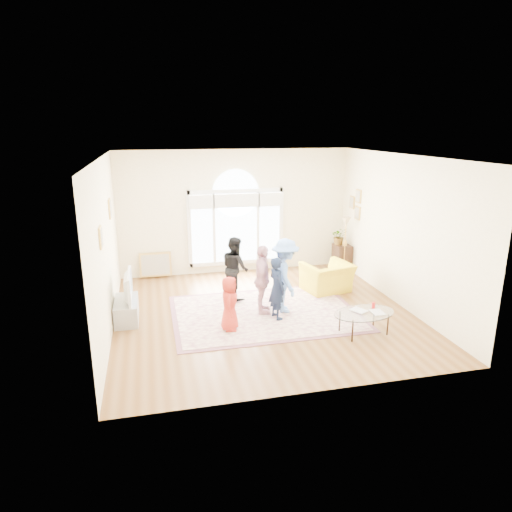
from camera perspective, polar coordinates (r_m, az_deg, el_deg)
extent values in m
plane|color=brown|center=(9.56, 0.95, -7.17)|extent=(6.00, 6.00, 0.00)
plane|color=#FFF3CB|center=(11.92, -2.56, 5.52)|extent=(6.00, 0.00, 6.00)
plane|color=#FFF3CB|center=(6.31, 7.72, -4.12)|extent=(6.00, 0.00, 6.00)
plane|color=#FFF3CB|center=(8.83, -18.24, 1.02)|extent=(0.00, 6.00, 6.00)
plane|color=#FFF3CB|center=(10.19, 17.60, 3.00)|extent=(0.00, 6.00, 6.00)
plane|color=white|center=(8.81, 1.05, 12.35)|extent=(6.00, 6.00, 0.00)
cube|color=white|center=(12.20, -2.45, -0.77)|extent=(2.50, 0.08, 0.10)
cube|color=white|center=(11.79, -2.56, 8.11)|extent=(2.50, 0.08, 0.10)
cube|color=white|center=(11.80, -8.34, 3.27)|extent=(0.10, 0.08, 2.00)
cube|color=white|center=(12.24, 3.13, 3.87)|extent=(0.10, 0.08, 2.00)
cube|color=#C6E2FF|center=(11.83, -6.77, 3.36)|extent=(0.55, 0.02, 1.80)
cube|color=#C6E2FF|center=(12.15, 1.66, 3.80)|extent=(0.55, 0.02, 1.80)
cube|color=#C6E2FF|center=(11.96, -2.50, 3.60)|extent=(1.10, 0.02, 1.80)
cylinder|color=#C6E2FF|center=(11.80, -2.55, 7.87)|extent=(1.20, 0.02, 1.20)
cube|color=white|center=(11.86, -5.27, 3.44)|extent=(0.07, 0.04, 1.80)
cube|color=white|center=(12.07, 0.24, 3.73)|extent=(0.07, 0.04, 1.80)
cube|color=white|center=(11.62, -6.84, 6.75)|extent=(0.65, 0.12, 0.35)
cube|color=white|center=(11.75, -2.47, 6.95)|extent=(1.20, 0.12, 0.35)
cube|color=white|center=(11.95, 1.78, 7.10)|extent=(0.65, 0.12, 0.35)
cube|color=tan|center=(9.99, -17.81, 5.67)|extent=(0.03, 0.34, 0.40)
cube|color=#ADA38E|center=(9.99, -17.71, 5.67)|extent=(0.01, 0.28, 0.34)
cube|color=tan|center=(7.86, -18.84, 2.22)|extent=(0.03, 0.30, 0.36)
cube|color=#ADA38E|center=(7.86, -18.71, 2.22)|extent=(0.01, 0.24, 0.30)
cube|color=tan|center=(11.88, 12.69, 7.31)|extent=(0.03, 0.28, 0.34)
cube|color=#ADA38E|center=(11.87, 12.61, 7.31)|extent=(0.01, 0.22, 0.28)
cube|color=tan|center=(11.95, 12.57, 5.27)|extent=(0.03, 0.28, 0.34)
cube|color=#ADA38E|center=(11.94, 12.49, 5.27)|extent=(0.01, 0.22, 0.28)
cube|color=tan|center=(12.22, 11.92, 6.59)|extent=(0.03, 0.26, 0.32)
cube|color=#ADA38E|center=(12.22, 11.85, 6.59)|extent=(0.01, 0.20, 0.26)
cube|color=beige|center=(9.55, 1.13, -7.12)|extent=(3.60, 2.60, 0.02)
cube|color=#7D4C59|center=(9.55, 1.13, -7.14)|extent=(3.80, 2.80, 0.01)
cube|color=gray|center=(9.52, -15.88, -6.53)|extent=(0.45, 1.00, 0.42)
imported|color=black|center=(9.35, -16.11, -3.72)|extent=(0.13, 1.00, 0.57)
cube|color=#5392D9|center=(9.34, -15.56, -3.68)|extent=(0.02, 0.81, 0.46)
ellipsoid|color=silver|center=(8.75, 13.38, -6.95)|extent=(1.30, 0.93, 0.02)
cylinder|color=black|center=(9.20, 14.51, -7.29)|extent=(0.03, 0.03, 0.40)
cylinder|color=black|center=(8.80, 10.42, -8.12)|extent=(0.03, 0.03, 0.40)
cylinder|color=black|center=(8.89, 16.15, -8.27)|extent=(0.03, 0.03, 0.40)
cylinder|color=black|center=(8.47, 11.97, -9.20)|extent=(0.03, 0.03, 0.40)
imported|color=#B2A58C|center=(8.70, 12.29, -6.86)|extent=(0.33, 0.36, 0.03)
imported|color=#B2A58C|center=(8.74, 14.31, -6.90)|extent=(0.22, 0.30, 0.02)
cylinder|color=red|center=(8.96, 14.47, -6.00)|extent=(0.07, 0.07, 0.12)
imported|color=yellow|center=(10.81, 8.89, -2.66)|extent=(1.22, 1.12, 0.68)
cube|color=black|center=(12.47, 10.69, -0.18)|extent=(0.40, 0.50, 0.70)
cylinder|color=black|center=(12.29, 10.86, -2.08)|extent=(0.20, 0.20, 0.02)
cylinder|color=#C09341|center=(12.11, 11.03, 0.91)|extent=(0.02, 0.02, 1.35)
cone|color=#CCB284|center=(11.95, 11.21, 4.27)|extent=(0.24, 0.24, 0.22)
cylinder|color=white|center=(12.50, 10.22, -0.12)|extent=(0.20, 0.20, 0.70)
imported|color=#33722D|center=(12.36, 10.35, 2.46)|extent=(0.46, 0.42, 0.46)
cube|color=tan|center=(12.02, -12.36, -2.64)|extent=(0.80, 0.14, 0.62)
imported|color=red|center=(8.61, -3.34, -5.94)|extent=(0.45, 0.58, 1.05)
imported|color=#15203B|center=(9.08, 2.62, -4.01)|extent=(0.40, 0.52, 1.27)
imported|color=black|center=(10.13, -2.62, -1.48)|extent=(0.69, 0.80, 1.41)
imported|color=#DEA3B2|center=(9.29, 0.79, -2.99)|extent=(0.56, 0.90, 1.43)
imported|color=#6B99EC|center=(9.40, 3.66, -2.45)|extent=(0.62, 1.02, 1.54)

